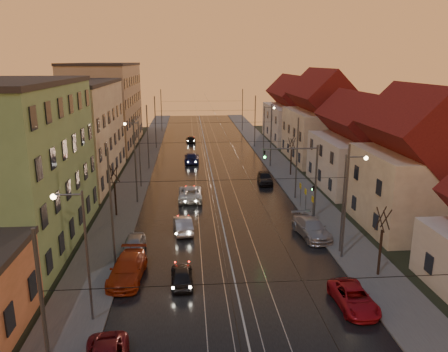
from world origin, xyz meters
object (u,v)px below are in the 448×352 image
object	(u,v)px
street_lamp_1	(348,194)
driving_car_4	(191,139)
street_lamp_3	(266,126)
driving_car_2	(190,193)
parked_left_3	(134,246)
parked_right_0	(354,298)
driving_car_0	(182,275)
driving_car_3	(192,158)
street_lamp_2	(137,148)
driving_car_1	(183,224)
traffic_light_mast	(306,172)
parked_left_2	(127,269)
street_lamp_0	(81,244)
parked_right_1	(311,228)
parked_right_2	(265,178)

from	to	relation	value
street_lamp_1	driving_car_4	size ratio (longest dim) A/B	2.19
street_lamp_3	driving_car_2	xyz separation A→B (m)	(-12.04, -21.25, -4.13)
parked_left_3	parked_right_0	xyz separation A→B (m)	(14.43, -8.83, -0.09)
street_lamp_1	driving_car_0	world-z (taller)	street_lamp_1
street_lamp_3	driving_car_3	size ratio (longest dim) A/B	1.53
street_lamp_2	driving_car_1	xyz separation A→B (m)	(5.46, -14.56, -4.18)
traffic_light_mast	parked_left_2	distance (m)	19.30
driving_car_0	parked_right_0	bearing A→B (deg)	158.30
driving_car_1	parked_left_3	size ratio (longest dim) A/B	1.02
street_lamp_2	driving_car_4	size ratio (longest dim) A/B	2.19
parked_left_3	driving_car_1	bearing A→B (deg)	49.43
street_lamp_1	driving_car_1	size ratio (longest dim) A/B	1.88
street_lamp_3	driving_car_1	size ratio (longest dim) A/B	1.88
street_lamp_0	driving_car_3	bearing A→B (deg)	80.93
parked_left_2	street_lamp_0	bearing A→B (deg)	-104.34
street_lamp_2	parked_right_1	bearing A→B (deg)	-44.83
street_lamp_0	parked_left_3	bearing A→B (deg)	79.70
driving_car_1	parked_right_2	xyz separation A→B (m)	(10.01, 15.06, 0.05)
driving_car_1	parked_left_2	size ratio (longest dim) A/B	0.80
parked_right_0	driving_car_3	bearing A→B (deg)	101.68
driving_car_3	street_lamp_0	bearing A→B (deg)	81.62
street_lamp_3	driving_car_1	bearing A→B (deg)	-112.65
parked_left_3	parked_right_2	distance (m)	23.83
street_lamp_3	parked_right_1	xyz separation A→B (m)	(-1.63, -32.48, -4.11)
street_lamp_0	traffic_light_mast	world-z (taller)	street_lamp_0
street_lamp_2	parked_right_2	xyz separation A→B (m)	(15.47, 0.50, -4.13)
driving_car_3	parked_right_1	world-z (taller)	parked_right_1
street_lamp_2	street_lamp_3	xyz separation A→B (m)	(18.21, 16.00, 0.00)
street_lamp_1	driving_car_0	bearing A→B (deg)	-162.83
parked_left_3	parked_right_1	distance (m)	15.13
driving_car_2	parked_right_2	distance (m)	10.93
driving_car_2	parked_left_3	distance (m)	14.40
street_lamp_1	street_lamp_2	bearing A→B (deg)	132.32
driving_car_0	parked_right_0	xyz separation A→B (m)	(10.62, -3.81, 0.00)
street_lamp_2	parked_right_0	bearing A→B (deg)	-59.90
parked_left_3	street_lamp_3	bearing A→B (deg)	65.20
driving_car_0	driving_car_1	size ratio (longest dim) A/B	0.86
driving_car_4	street_lamp_1	bearing A→B (deg)	96.38
driving_car_4	driving_car_1	bearing A→B (deg)	81.67
driving_car_4	parked_right_1	distance (m)	46.93
parked_left_3	parked_right_0	bearing A→B (deg)	-30.88
driving_car_2	driving_car_4	world-z (taller)	driving_car_2
street_lamp_2	driving_car_0	bearing A→B (deg)	-77.13
parked_right_0	parked_right_2	world-z (taller)	parked_right_2
driving_car_2	driving_car_4	bearing A→B (deg)	-90.27
driving_car_0	driving_car_3	bearing A→B (deg)	-93.56
driving_car_0	street_lamp_1	bearing A→B (deg)	-164.77
street_lamp_2	driving_car_2	bearing A→B (deg)	-40.37
driving_car_4	street_lamp_2	bearing A→B (deg)	70.53
street_lamp_1	parked_right_0	size ratio (longest dim) A/B	1.77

